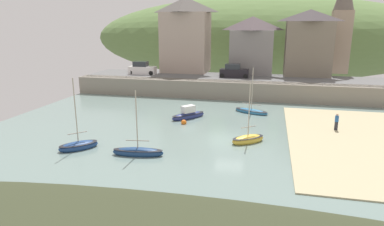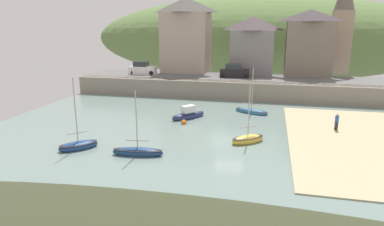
% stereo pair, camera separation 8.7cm
% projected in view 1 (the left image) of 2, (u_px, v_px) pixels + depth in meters
% --- Properties ---
extents(ground, '(48.00, 41.00, 0.61)m').
position_uv_depth(ground, '(234.00, 190.00, 20.48)').
color(ground, gray).
extents(quay_seawall, '(48.00, 9.40, 2.40)m').
position_uv_depth(quay_seawall, '(245.00, 89.00, 45.98)').
color(quay_seawall, gray).
rests_on(quay_seawall, ground).
extents(hillside_backdrop, '(80.00, 44.00, 19.02)m').
position_uv_depth(hillside_backdrop, '(261.00, 38.00, 80.04)').
color(hillside_backdrop, '#5A7840').
rests_on(hillside_backdrop, ground).
extents(waterfront_building_left, '(7.46, 6.07, 11.51)m').
position_uv_depth(waterfront_building_left, '(186.00, 35.00, 53.72)').
color(waterfront_building_left, tan).
rests_on(waterfront_building_left, ground).
extents(waterfront_building_centre, '(6.70, 4.89, 8.61)m').
position_uv_depth(waterfront_building_centre, '(252.00, 45.00, 51.82)').
color(waterfront_building_centre, gray).
rests_on(waterfront_building_centre, ground).
extents(waterfront_building_right, '(6.83, 5.32, 9.53)m').
position_uv_depth(waterfront_building_right, '(308.00, 42.00, 49.93)').
color(waterfront_building_right, '#776D5C').
rests_on(waterfront_building_right, ground).
extents(church_with_spire, '(3.00, 3.00, 15.16)m').
position_uv_depth(church_with_spire, '(342.00, 22.00, 51.85)').
color(church_with_spire, tan).
rests_on(church_with_spire, ground).
extents(sailboat_blue_trim, '(4.19, 2.76, 5.30)m').
position_uv_depth(sailboat_blue_trim, '(251.00, 111.00, 38.79)').
color(sailboat_blue_trim, teal).
rests_on(sailboat_blue_trim, ground).
extents(rowboat_small_beached, '(3.56, 3.87, 1.58)m').
position_uv_depth(rowboat_small_beached, '(188.00, 115.00, 36.57)').
color(rowboat_small_beached, navy).
rests_on(rowboat_small_beached, ground).
extents(fishing_boat_green, '(3.14, 3.18, 6.02)m').
position_uv_depth(fishing_boat_green, '(79.00, 146.00, 27.58)').
color(fishing_boat_green, navy).
rests_on(fishing_boat_green, ground).
extents(sailboat_white_hull, '(4.10, 1.53, 5.29)m').
position_uv_depth(sailboat_white_hull, '(138.00, 152.00, 26.23)').
color(sailboat_white_hull, navy).
rests_on(sailboat_white_hull, ground).
extents(sailboat_tall_mast, '(3.15, 2.85, 5.37)m').
position_uv_depth(sailboat_tall_mast, '(248.00, 139.00, 29.08)').
color(sailboat_tall_mast, gold).
rests_on(sailboat_tall_mast, ground).
extents(parked_car_near_slipway, '(4.16, 1.85, 1.95)m').
position_uv_depth(parked_car_near_slipway, '(142.00, 69.00, 52.02)').
color(parked_car_near_slipway, silver).
rests_on(parked_car_near_slipway, ground).
extents(parked_car_by_wall, '(4.11, 1.82, 1.95)m').
position_uv_depth(parked_car_by_wall, '(234.00, 72.00, 48.95)').
color(parked_car_by_wall, black).
rests_on(parked_car_by_wall, ground).
extents(person_on_slipway, '(0.34, 0.34, 1.62)m').
position_uv_depth(person_on_slipway, '(337.00, 121.00, 32.04)').
color(person_on_slipway, '#282833').
rests_on(person_on_slipway, ground).
extents(mooring_buoy, '(0.56, 0.56, 0.56)m').
position_uv_depth(mooring_buoy, '(184.00, 122.00, 34.52)').
color(mooring_buoy, orange).
rests_on(mooring_buoy, ground).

